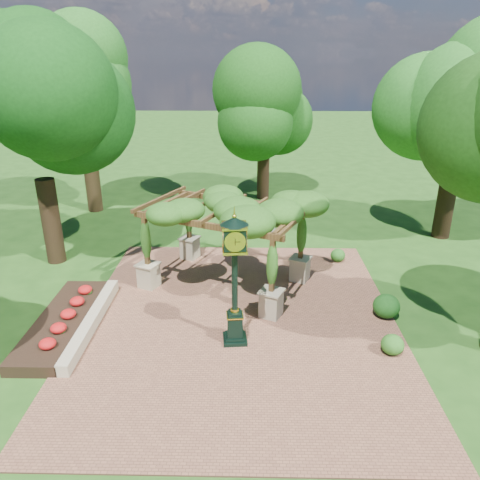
{
  "coord_description": "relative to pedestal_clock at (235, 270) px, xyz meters",
  "views": [
    {
      "loc": [
        0.29,
        -12.0,
        8.0
      ],
      "look_at": [
        0.0,
        2.5,
        2.2
      ],
      "focal_mm": 35.0,
      "sensor_mm": 36.0,
      "label": 1
    }
  ],
  "objects": [
    {
      "name": "tree_west_near",
      "position": [
        -7.55,
        5.7,
        3.79
      ],
      "size": [
        4.74,
        4.74,
        8.99
      ],
      "color": "black",
      "rests_on": "ground"
    },
    {
      "name": "pedestal_clock",
      "position": [
        0.0,
        0.0,
        0.0
      ],
      "size": [
        0.85,
        0.85,
        3.97
      ],
      "rotation": [
        0.0,
        0.0,
        0.09
      ],
      "color": "black",
      "rests_on": "brick_plaza"
    },
    {
      "name": "tree_north",
      "position": [
        1.2,
        14.96,
        2.96
      ],
      "size": [
        4.48,
        4.48,
        7.78
      ],
      "color": "#311E13",
      "rests_on": "ground"
    },
    {
      "name": "shrub_front",
      "position": [
        4.49,
        -0.54,
        -2.05
      ],
      "size": [
        0.78,
        0.78,
        0.58
      ],
      "primitive_type": "ellipsoid",
      "rotation": [
        0.0,
        0.0,
        0.25
      ],
      "color": "#28601B",
      "rests_on": "brick_plaza"
    },
    {
      "name": "pergola",
      "position": [
        -0.47,
        3.76,
        0.5
      ],
      "size": [
        6.5,
        5.45,
        3.51
      ],
      "rotation": [
        0.0,
        0.0,
        -0.42
      ],
      "color": "tan",
      "rests_on": "brick_plaza"
    },
    {
      "name": "sundial",
      "position": [
        1.49,
        8.74,
        -1.95
      ],
      "size": [
        0.64,
        0.64,
        0.99
      ],
      "rotation": [
        0.0,
        0.0,
        0.2
      ],
      "color": "gray",
      "rests_on": "ground"
    },
    {
      "name": "tree_west_far",
      "position": [
        -8.02,
        12.45,
        4.01
      ],
      "size": [
        4.36,
        4.36,
        9.35
      ],
      "color": "#312413",
      "rests_on": "ground"
    },
    {
      "name": "flower_bed",
      "position": [
        -5.4,
        0.68,
        -2.2
      ],
      "size": [
        1.5,
        5.0,
        0.36
      ],
      "primitive_type": "cube",
      "color": "red",
      "rests_on": "ground"
    },
    {
      "name": "shrub_back",
      "position": [
        4.05,
        5.82,
        -2.07
      ],
      "size": [
        0.78,
        0.78,
        0.53
      ],
      "primitive_type": "ellipsoid",
      "rotation": [
        0.0,
        0.0,
        -0.4
      ],
      "color": "#215518",
      "rests_on": "brick_plaza"
    },
    {
      "name": "brick_plaza",
      "position": [
        0.1,
        1.18,
        -2.36
      ],
      "size": [
        10.0,
        12.0,
        0.04
      ],
      "primitive_type": "cube",
      "color": "brown",
      "rests_on": "ground"
    },
    {
      "name": "ground",
      "position": [
        0.1,
        0.18,
        -2.38
      ],
      "size": [
        120.0,
        120.0,
        0.0
      ],
      "primitive_type": "plane",
      "color": "#1E4714",
      "rests_on": "ground"
    },
    {
      "name": "tree_east_far",
      "position": [
        9.38,
        8.83,
        4.4
      ],
      "size": [
        5.25,
        5.25,
        9.87
      ],
      "color": "black",
      "rests_on": "ground"
    },
    {
      "name": "border_wall",
      "position": [
        -4.5,
        0.68,
        -2.18
      ],
      "size": [
        0.35,
        5.0,
        0.4
      ],
      "primitive_type": "cube",
      "color": "#C6B793",
      "rests_on": "ground"
    },
    {
      "name": "shrub_mid",
      "position": [
        4.85,
        1.47,
        -1.95
      ],
      "size": [
        0.95,
        0.95,
        0.77
      ],
      "primitive_type": "ellipsoid",
      "rotation": [
        0.0,
        0.0,
        0.12
      ],
      "color": "#174914",
      "rests_on": "brick_plaza"
    }
  ]
}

